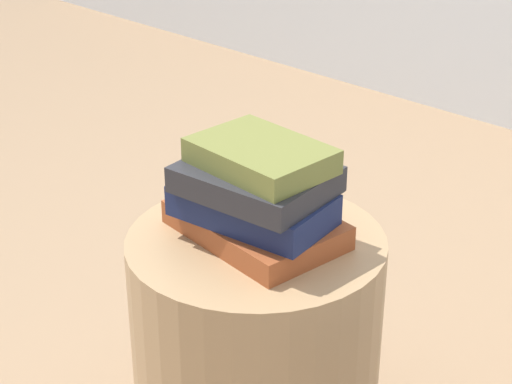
% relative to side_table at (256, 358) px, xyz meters
% --- Properties ---
extents(side_table, '(0.46, 0.46, 0.52)m').
position_rel_side_table_xyz_m(side_table, '(0.00, 0.00, 0.00)').
color(side_table, tan).
rests_on(side_table, ground_plane).
extents(book_rust, '(0.32, 0.23, 0.04)m').
position_rel_side_table_xyz_m(book_rust, '(-0.01, 0.01, 0.28)').
color(book_rust, '#994723').
rests_on(book_rust, side_table).
extents(book_navy, '(0.28, 0.18, 0.05)m').
position_rel_side_table_xyz_m(book_navy, '(0.00, -0.01, 0.33)').
color(book_navy, '#19234C').
rests_on(book_navy, book_rust).
extents(book_charcoal, '(0.26, 0.21, 0.05)m').
position_rel_side_table_xyz_m(book_charcoal, '(0.01, -0.01, 0.38)').
color(book_charcoal, '#28282D').
rests_on(book_charcoal, book_navy).
extents(book_olive, '(0.23, 0.17, 0.04)m').
position_rel_side_table_xyz_m(book_olive, '(0.01, -0.00, 0.42)').
color(book_olive, olive).
rests_on(book_olive, book_charcoal).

